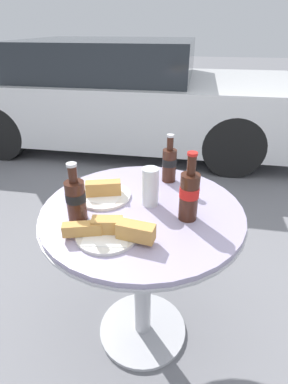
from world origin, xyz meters
The scene contains 9 objects.
ground_plane centered at (0.00, 0.00, 0.00)m, with size 30.00×30.00×0.00m, color slate.
bistro_table centered at (0.00, 0.00, 0.57)m, with size 0.80×0.80×0.74m.
cola_bottle_left centered at (0.18, -0.04, 0.84)m, with size 0.07×0.07×0.26m.
cola_bottle_right centered at (0.08, 0.25, 0.82)m, with size 0.06×0.06×0.22m.
cola_bottle_center centered at (-0.22, -0.11, 0.83)m, with size 0.07×0.07×0.22m.
drinking_glass centered at (0.03, 0.04, 0.81)m, with size 0.07×0.07×0.16m.
lunch_plate_near centered at (-0.07, -0.20, 0.76)m, with size 0.31×0.21×0.07m.
lunch_plate_far centered at (-0.17, 0.06, 0.76)m, with size 0.22×0.22×0.07m.
parked_car centered at (-0.75, 2.78, 0.58)m, with size 4.10×1.84×1.21m.
Camera 1 is at (0.18, -0.98, 1.37)m, focal length 28.00 mm.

